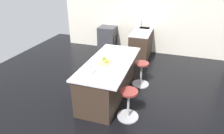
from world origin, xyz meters
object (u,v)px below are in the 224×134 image
Objects in this scene: kitchen_island at (108,78)px; stool_by_window at (141,75)px; apple_yellow at (106,61)px; cutting_board at (105,62)px; oven_range at (108,39)px; water_bottle at (91,68)px; apple_green at (104,58)px; stool_middle at (128,105)px.

kitchen_island is 3.36× the size of stool_by_window.
cutting_board is at bearing -127.42° from apple_yellow.
apple_yellow is at bearing 19.02° from oven_range.
cutting_board is 1.15× the size of water_bottle.
apple_green is (-0.00, -0.09, 0.50)m from kitchen_island.
kitchen_island is 6.88× the size of water_bottle.
stool_middle is 7.57× the size of apple_green.
kitchen_island is 0.51m from apple_green.
stool_middle is at bearing 50.04° from apple_yellow.
apple_yellow is at bearing 0.97° from kitchen_island.
stool_by_window is at bearing 138.20° from cutting_board.
water_bottle is (3.51, 0.90, 0.56)m from oven_range.
water_bottle reaches higher than stool_by_window.
water_bottle is at bearing -11.24° from apple_yellow.
cutting_board is (-0.58, -0.70, 0.59)m from stool_middle.
apple_green is (0.68, -0.76, 0.64)m from stool_by_window.
kitchen_island is 0.96m from stool_by_window.
kitchen_island is 0.96m from stool_middle.
cutting_board is (0.78, -0.70, 0.59)m from stool_by_window.
oven_range is 2.73m from stool_by_window.
oven_range reaches higher than kitchen_island.
apple_green reaches higher than stool_middle.
stool_middle is 2.05× the size of water_bottle.
stool_middle is 1.05m from water_bottle.
apple_yellow reaches higher than cutting_board.
apple_green is (-0.68, -0.76, 0.64)m from stool_middle.
cutting_board is at bearing -41.80° from stool_by_window.
apple_yellow is 0.15m from apple_green.
stool_by_window and stool_middle have the same top height.
apple_green is at bearing -90.25° from kitchen_island.
apple_yellow is at bearing -129.96° from stool_middle.
apple_green reaches higher than stool_by_window.
oven_range is 3.11m from cutting_board.
water_bottle is (0.01, -0.78, 0.70)m from stool_middle.
apple_yellow reaches higher than stool_middle.
kitchen_island reaches higher than stool_middle.
oven_range is 10.59× the size of apple_green.
cutting_board reaches higher than stool_middle.
apple_green is at bearing -48.16° from stool_by_window.
stool_middle is at bearing 50.15° from cutting_board.
oven_range is at bearing -161.39° from cutting_board.
oven_range is 1.40× the size of stool_by_window.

